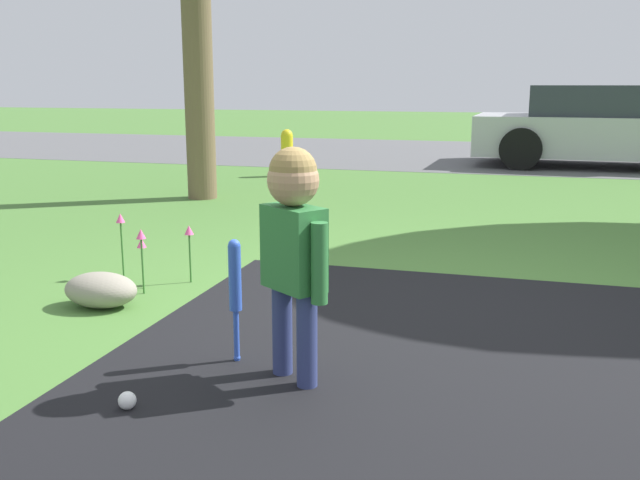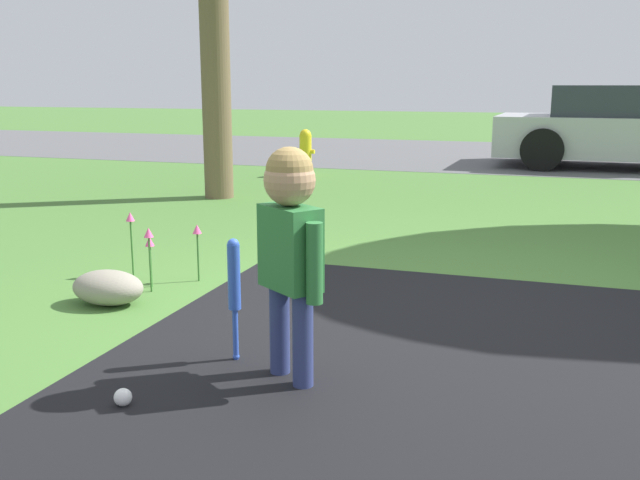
# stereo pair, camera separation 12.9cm
# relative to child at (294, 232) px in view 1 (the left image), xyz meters

# --- Properties ---
(ground_plane) EXTENTS (60.00, 60.00, 0.00)m
(ground_plane) POSITION_rel_child_xyz_m (0.33, 0.99, -0.67)
(ground_plane) COLOR #477533
(street_strip) EXTENTS (40.00, 6.00, 0.01)m
(street_strip) POSITION_rel_child_xyz_m (0.33, 10.68, -0.66)
(street_strip) COLOR #59595B
(street_strip) RESTS_ON ground
(child) EXTENTS (0.36, 0.29, 1.03)m
(child) POSITION_rel_child_xyz_m (0.00, 0.00, 0.00)
(child) COLOR navy
(child) RESTS_ON ground
(baseball_bat) EXTENTS (0.06, 0.06, 0.59)m
(baseball_bat) POSITION_rel_child_xyz_m (-0.33, 0.13, -0.28)
(baseball_bat) COLOR blue
(baseball_bat) RESTS_ON ground
(sports_ball) EXTENTS (0.07, 0.07, 0.07)m
(sports_ball) POSITION_rel_child_xyz_m (-0.55, -0.46, -0.63)
(sports_ball) COLOR white
(sports_ball) RESTS_ON ground
(fire_hydrant) EXTENTS (0.24, 0.21, 0.66)m
(fire_hydrant) POSITION_rel_child_xyz_m (-2.33, 6.74, -0.34)
(fire_hydrant) COLOR yellow
(fire_hydrant) RESTS_ON ground
(parked_car) EXTENTS (3.95, 2.03, 1.26)m
(parked_car) POSITION_rel_child_xyz_m (2.01, 9.23, -0.07)
(parked_car) COLOR #B7B7BC
(parked_car) RESTS_ON ground
(flower_bed) EXTENTS (0.55, 0.38, 0.44)m
(flower_bed) POSITION_rel_child_xyz_m (-1.37, 1.18, -0.34)
(flower_bed) COLOR #38702D
(flower_bed) RESTS_ON ground
(edging_rock) EXTENTS (0.44, 0.31, 0.20)m
(edging_rock) POSITION_rel_child_xyz_m (-1.42, 0.69, -0.56)
(edging_rock) COLOR gray
(edging_rock) RESTS_ON ground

